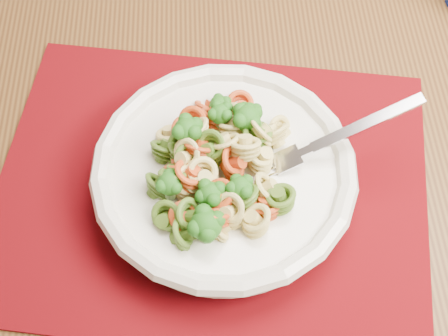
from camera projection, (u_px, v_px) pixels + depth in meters
name	position (u px, v px, depth m)	size (l,w,h in m)	color
dining_table	(179.00, 129.00, 0.78)	(1.51, 1.27, 0.70)	brown
placemat	(211.00, 187.00, 0.62)	(0.42, 0.33, 0.00)	#4F0308
pasta_bowl	(224.00, 174.00, 0.59)	(0.25, 0.25, 0.05)	white
pasta_broccoli_heap	(224.00, 165.00, 0.58)	(0.21, 0.21, 0.06)	#D9C66B
fork	(287.00, 159.00, 0.58)	(0.19, 0.02, 0.01)	silver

